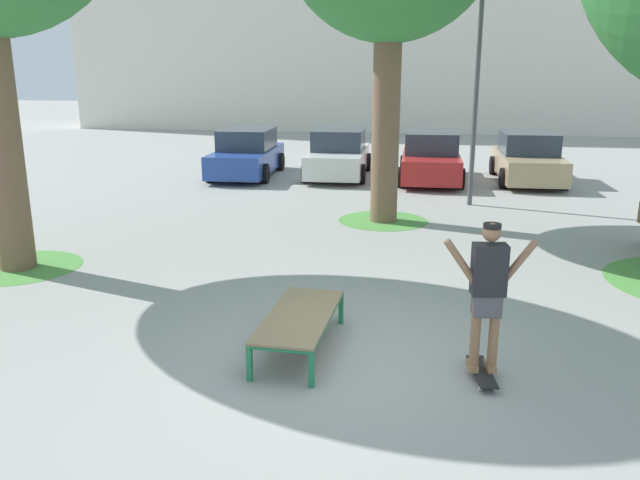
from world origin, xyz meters
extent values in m
plane|color=#999993|center=(0.00, 0.00, 0.00)|extent=(120.00, 120.00, 0.00)
cube|color=#237A4C|center=(-0.89, 1.14, 0.19)|extent=(0.06, 0.06, 0.38)
cube|color=#237A4C|center=(-0.19, 1.11, 0.19)|extent=(0.06, 0.06, 0.38)
cube|color=#237A4C|center=(-0.97, -0.69, 0.19)|extent=(0.06, 0.06, 0.38)
cube|color=#237A4C|center=(-0.27, -0.72, 0.19)|extent=(0.06, 0.06, 0.38)
cylinder|color=#237A4C|center=(-0.93, 0.22, 0.41)|extent=(0.13, 1.90, 0.05)
cylinder|color=#237A4C|center=(-0.23, 0.19, 0.41)|extent=(0.13, 1.90, 0.05)
cylinder|color=#237A4C|center=(-0.54, 1.13, 0.41)|extent=(0.76, 0.08, 0.05)
cylinder|color=#237A4C|center=(-0.62, -0.71, 0.41)|extent=(0.76, 0.08, 0.05)
cube|color=#847051|center=(-0.58, 0.21, 0.45)|extent=(0.84, 1.93, 0.03)
cube|color=black|center=(1.57, -0.21, 0.08)|extent=(0.31, 0.82, 0.02)
cylinder|color=silver|center=(1.46, 0.06, 0.03)|extent=(0.04, 0.06, 0.06)
cylinder|color=silver|center=(1.61, 0.08, 0.03)|extent=(0.04, 0.06, 0.06)
cylinder|color=silver|center=(1.54, -0.50, 0.03)|extent=(0.04, 0.06, 0.06)
cylinder|color=silver|center=(1.69, -0.48, 0.03)|extent=(0.04, 0.06, 0.06)
cylinder|color=#8E6647|center=(1.47, -0.23, 0.50)|extent=(0.11, 0.11, 0.82)
cube|color=#99704C|center=(1.47, -0.18, 0.13)|extent=(0.13, 0.25, 0.07)
cylinder|color=#8E6647|center=(1.67, -0.20, 0.50)|extent=(0.11, 0.11, 0.82)
cube|color=#99704C|center=(1.67, -0.15, 0.13)|extent=(0.13, 0.25, 0.07)
cube|color=#4C4C51|center=(1.57, -0.21, 0.88)|extent=(0.32, 0.24, 0.24)
cube|color=#232328|center=(1.57, -0.21, 1.28)|extent=(0.39, 0.27, 0.56)
cylinder|color=#8E6647|center=(1.28, -0.25, 1.35)|extent=(0.41, 0.13, 0.52)
cylinder|color=#8E6647|center=(1.87, -0.17, 1.35)|extent=(0.41, 0.13, 0.52)
sphere|color=#8E6647|center=(1.57, -0.21, 1.69)|extent=(0.20, 0.20, 0.20)
cylinder|color=black|center=(1.57, -0.21, 1.76)|extent=(0.19, 0.19, 0.05)
cylinder|color=brown|center=(-6.08, 2.70, 2.14)|extent=(0.60, 0.60, 4.28)
cylinder|color=#519342|center=(-6.08, 2.70, 0.00)|extent=(2.12, 2.12, 0.01)
cylinder|color=brown|center=(-0.04, 7.32, 2.17)|extent=(0.61, 0.61, 4.34)
cylinder|color=#519342|center=(-0.04, 7.32, 0.00)|extent=(2.05, 2.05, 0.01)
cube|color=#28479E|center=(-4.85, 12.94, 0.51)|extent=(1.88, 4.27, 0.70)
cube|color=#2D3847|center=(-4.85, 13.09, 1.18)|extent=(1.65, 2.16, 0.64)
cylinder|color=black|center=(-3.94, 11.67, 0.30)|extent=(0.25, 0.61, 0.60)
cylinder|color=black|center=(-5.64, 11.60, 0.30)|extent=(0.25, 0.61, 0.60)
cylinder|color=black|center=(-4.05, 14.27, 0.30)|extent=(0.25, 0.61, 0.60)
cylinder|color=black|center=(-5.75, 14.20, 0.30)|extent=(0.25, 0.61, 0.60)
cube|color=silver|center=(-1.92, 13.34, 0.51)|extent=(1.82, 4.25, 0.70)
cube|color=#2D3847|center=(-1.92, 13.49, 1.18)|extent=(1.62, 2.14, 0.64)
cylinder|color=black|center=(-1.03, 12.07, 0.30)|extent=(0.24, 0.61, 0.60)
cylinder|color=black|center=(-2.73, 12.02, 0.30)|extent=(0.24, 0.61, 0.60)
cylinder|color=black|center=(-1.10, 14.67, 0.30)|extent=(0.24, 0.61, 0.60)
cylinder|color=black|center=(-2.80, 14.62, 0.30)|extent=(0.24, 0.61, 0.60)
cube|color=red|center=(1.01, 12.98, 0.51)|extent=(1.75, 4.22, 0.70)
cube|color=#2D3847|center=(1.01, 13.13, 1.18)|extent=(1.59, 2.12, 0.64)
cylinder|color=black|center=(1.88, 11.69, 0.30)|extent=(0.23, 0.60, 0.60)
cylinder|color=black|center=(0.18, 11.67, 0.30)|extent=(0.23, 0.60, 0.60)
cylinder|color=black|center=(1.84, 14.30, 0.30)|extent=(0.23, 0.60, 0.60)
cylinder|color=black|center=(0.14, 14.27, 0.30)|extent=(0.23, 0.60, 0.60)
cube|color=tan|center=(3.94, 13.31, 0.51)|extent=(1.78, 4.23, 0.70)
cube|color=#2D3847|center=(3.94, 13.46, 1.18)|extent=(1.60, 2.13, 0.64)
cylinder|color=black|center=(4.81, 12.02, 0.30)|extent=(0.23, 0.60, 0.60)
cylinder|color=black|center=(3.11, 11.99, 0.30)|extent=(0.23, 0.60, 0.60)
cylinder|color=black|center=(4.77, 14.62, 0.30)|extent=(0.23, 0.60, 0.60)
cylinder|color=black|center=(3.07, 14.59, 0.30)|extent=(0.23, 0.60, 0.60)
cylinder|color=#4C4C51|center=(2.01, 9.46, 2.75)|extent=(0.12, 0.12, 5.50)
camera|label=1|loc=(0.85, -6.89, 3.34)|focal=35.73mm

